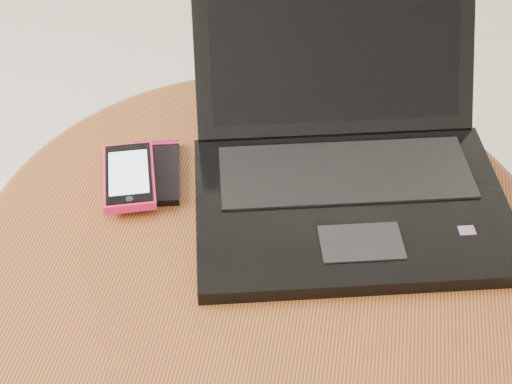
# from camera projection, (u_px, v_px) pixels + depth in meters

# --- Properties ---
(table) EXTENTS (0.69, 0.69, 0.55)m
(table) POSITION_uv_depth(u_px,v_px,m) (263.00, 300.00, 1.00)
(table) COLOR brown
(table) RESTS_ON ground
(laptop) EXTENTS (0.45, 0.46, 0.22)m
(laptop) POSITION_uv_depth(u_px,v_px,m) (346.00, 158.00, 0.96)
(laptop) COLOR black
(laptop) RESTS_ON table
(phone_black) EXTENTS (0.09, 0.13, 0.01)m
(phone_black) POSITION_uv_depth(u_px,v_px,m) (156.00, 173.00, 0.99)
(phone_black) COLOR black
(phone_black) RESTS_ON table
(phone_pink) EXTENTS (0.10, 0.13, 0.01)m
(phone_pink) POSITION_uv_depth(u_px,v_px,m) (129.00, 176.00, 0.97)
(phone_pink) COLOR #EA1957
(phone_pink) RESTS_ON phone_black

